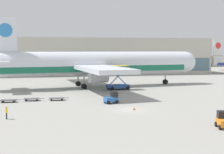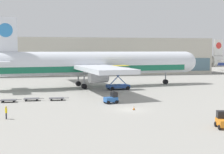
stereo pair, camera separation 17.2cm
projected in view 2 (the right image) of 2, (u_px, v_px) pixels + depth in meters
ground_plane at (131, 110)px, 49.14m from camera, size 400.00×400.00×0.00m
terminal_building at (95, 56)px, 122.59m from camera, size 90.00×18.20×14.00m
airplane_main at (94, 64)px, 79.09m from camera, size 57.87×48.65×17.00m
scissor_lift_loader at (118, 80)px, 74.39m from camera, size 5.57×4.00×5.74m
baggage_tug_foreground at (112, 98)px, 55.11m from camera, size 2.72×2.16×2.00m
baggage_tug_far at (223, 121)px, 37.66m from camera, size 2.11×2.70×2.00m
baggage_dolly_lead at (9, 100)px, 56.26m from camera, size 3.72×1.57×0.48m
baggage_dolly_second at (32, 99)px, 57.90m from camera, size 3.72×1.57×0.48m
baggage_dolly_third at (57, 98)px, 58.41m from camera, size 3.72×1.57×0.48m
ground_crew_far at (6, 111)px, 42.47m from camera, size 0.33×0.54×1.79m
traffic_cone_near at (134, 108)px, 49.01m from camera, size 0.40×0.40×0.65m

